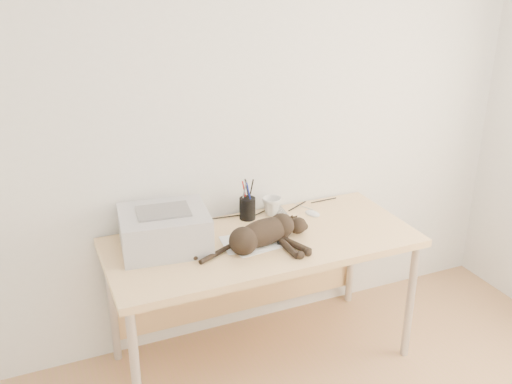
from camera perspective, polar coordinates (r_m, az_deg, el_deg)
name	(u,v)px	position (r m, az deg, el deg)	size (l,w,h in m)	color
wall_back	(236,117)	(3.05, -2.05, 7.55)	(3.50, 3.50, 0.00)	white
desk	(256,254)	(3.08, -0.02, -6.26)	(1.60, 0.70, 0.74)	#E5C786
printer	(164,229)	(2.86, -9.14, -3.71)	(0.47, 0.41, 0.20)	#B5B4BA
papers	(255,242)	(2.91, -0.14, -5.05)	(0.34, 0.26, 0.01)	white
cat	(262,235)	(2.85, 0.58, -4.31)	(0.64, 0.31, 0.14)	black
mug	(272,206)	(3.20, 1.61, -1.43)	(0.11, 0.11, 0.10)	silver
pen_cup	(247,208)	(3.14, -0.86, -1.61)	(0.09, 0.09, 0.23)	black
remote_grey	(279,212)	(3.23, 2.37, -2.00)	(0.05, 0.19, 0.02)	slate
remote_black	(282,235)	(2.96, 2.66, -4.32)	(0.06, 0.20, 0.02)	black
mouse	(313,212)	(3.23, 5.67, -1.99)	(0.06, 0.10, 0.03)	white
cable_tangle	(240,215)	(3.20, -1.59, -2.29)	(1.36, 0.07, 0.01)	black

